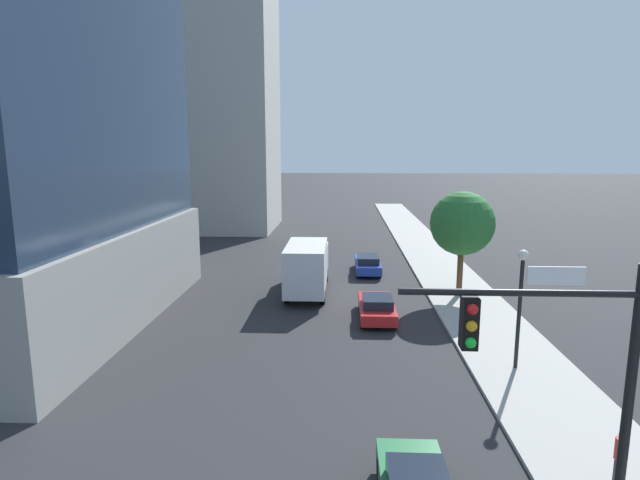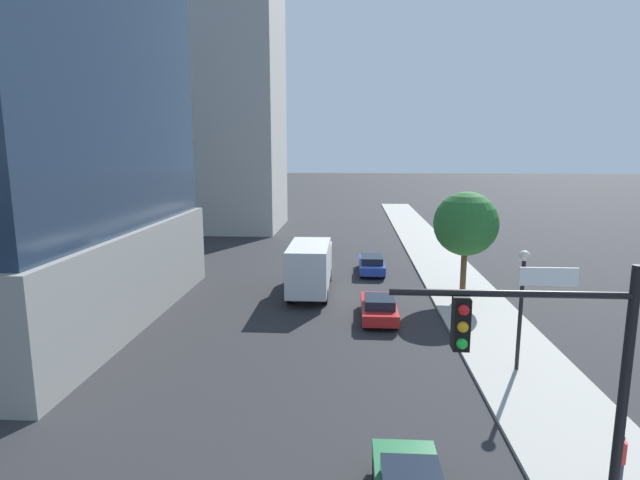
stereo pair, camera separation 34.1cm
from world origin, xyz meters
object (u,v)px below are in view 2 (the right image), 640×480
object	(u,v)px
traffic_light_pole	(554,374)
car_red	(379,307)
pedestrian_red_shirt	(618,461)
street_lamp	(522,291)
construction_building	(211,72)
street_tree	(466,224)
car_blue	(372,264)
box_truck	(310,265)

from	to	relation	value
traffic_light_pole	car_red	xyz separation A→B (m)	(-2.49, 17.02, -4.09)
car_red	pedestrian_red_shirt	bearing A→B (deg)	-68.02
street_lamp	pedestrian_red_shirt	bearing A→B (deg)	-88.04
construction_building	street_tree	bearing A→B (deg)	-50.45
traffic_light_pole	street_lamp	distance (m)	11.07
street_lamp	car_red	distance (m)	8.83
car_blue	car_red	xyz separation A→B (m)	(0.00, -10.62, -0.03)
traffic_light_pole	car_red	world-z (taller)	traffic_light_pole
car_blue	box_truck	size ratio (longest dim) A/B	0.60
street_tree	car_blue	size ratio (longest dim) A/B	1.37
street_tree	box_truck	size ratio (longest dim) A/B	0.82
construction_building	traffic_light_pole	bearing A→B (deg)	-67.80
construction_building	street_tree	size ratio (longest dim) A/B	6.55
traffic_light_pole	street_lamp	xyz separation A→B (m)	(2.88, 10.62, -1.26)
street_lamp	street_tree	bearing A→B (deg)	89.78
pedestrian_red_shirt	street_tree	bearing A→B (deg)	90.68
construction_building	traffic_light_pole	world-z (taller)	construction_building
car_red	box_truck	world-z (taller)	box_truck
car_blue	pedestrian_red_shirt	world-z (taller)	pedestrian_red_shirt
street_lamp	box_truck	world-z (taller)	street_lamp
street_tree	box_truck	distance (m)	9.99
construction_building	box_truck	size ratio (longest dim) A/B	5.39
car_red	construction_building	bearing A→B (deg)	118.65
construction_building	car_blue	size ratio (longest dim) A/B	8.95
construction_building	car_blue	xyz separation A→B (m)	(17.64, -21.68, -17.13)
street_tree	pedestrian_red_shirt	bearing A→B (deg)	-89.32
street_tree	car_red	bearing A→B (deg)	-141.09
car_red	pedestrian_red_shirt	distance (m)	15.05
pedestrian_red_shirt	traffic_light_pole	bearing A→B (deg)	-135.68
traffic_light_pole	car_red	distance (m)	17.69
car_blue	pedestrian_red_shirt	bearing A→B (deg)	-77.09
construction_building	street_tree	xyz separation A→B (m)	(23.06, -27.92, -13.15)
pedestrian_red_shirt	car_red	bearing A→B (deg)	111.98
street_lamp	street_tree	xyz separation A→B (m)	(0.04, 10.78, 1.17)
construction_building	pedestrian_red_shirt	world-z (taller)	construction_building
traffic_light_pole	car_blue	bearing A→B (deg)	95.15
street_lamp	box_truck	distance (m)	14.90
street_lamp	car_blue	distance (m)	18.07
car_blue	street_tree	bearing A→B (deg)	-49.05
pedestrian_red_shirt	car_blue	bearing A→B (deg)	102.91
street_lamp	car_red	bearing A→B (deg)	129.99
car_red	box_truck	distance (m)	6.55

